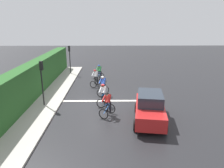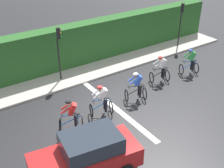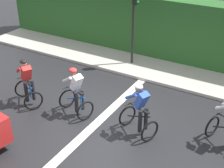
{
  "view_description": "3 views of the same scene",
  "coord_description": "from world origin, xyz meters",
  "px_view_note": "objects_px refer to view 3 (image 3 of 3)",
  "views": [
    {
      "loc": [
        0.7,
        -14.99,
        5.93
      ],
      "look_at": [
        0.91,
        0.47,
        1.29
      ],
      "focal_mm": 33.1,
      "sensor_mm": 36.0,
      "label": 1
    },
    {
      "loc": [
        10.38,
        -7.03,
        8.55
      ],
      "look_at": [
        -0.96,
        0.75,
        0.71
      ],
      "focal_mm": 46.38,
      "sensor_mm": 36.0,
      "label": 2
    },
    {
      "loc": [
        7.41,
        4.85,
        6.05
      ],
      "look_at": [
        -1.0,
        -0.07,
        0.71
      ],
      "focal_mm": 51.24,
      "sensor_mm": 36.0,
      "label": 3
    }
  ],
  "objects_px": {
    "cyclist_mid": "(140,111)",
    "cyclist_trailing": "(27,83)",
    "cyclist_fourth": "(76,93)",
    "traffic_light_near_crossing": "(134,16)"
  },
  "relations": [
    {
      "from": "cyclist_fourth",
      "to": "cyclist_trailing",
      "type": "bearing_deg",
      "value": -80.33
    },
    {
      "from": "cyclist_mid",
      "to": "cyclist_fourth",
      "type": "height_order",
      "value": "same"
    },
    {
      "from": "cyclist_fourth",
      "to": "cyclist_trailing",
      "type": "distance_m",
      "value": 1.86
    },
    {
      "from": "traffic_light_near_crossing",
      "to": "cyclist_fourth",
      "type": "bearing_deg",
      "value": 1.51
    },
    {
      "from": "cyclist_mid",
      "to": "traffic_light_near_crossing",
      "type": "bearing_deg",
      "value": -150.82
    },
    {
      "from": "cyclist_mid",
      "to": "cyclist_trailing",
      "type": "height_order",
      "value": "same"
    },
    {
      "from": "cyclist_trailing",
      "to": "traffic_light_near_crossing",
      "type": "height_order",
      "value": "traffic_light_near_crossing"
    },
    {
      "from": "cyclist_fourth",
      "to": "cyclist_trailing",
      "type": "relative_size",
      "value": 1.0
    },
    {
      "from": "cyclist_fourth",
      "to": "cyclist_mid",
      "type": "bearing_deg",
      "value": 92.18
    },
    {
      "from": "cyclist_fourth",
      "to": "cyclist_trailing",
      "type": "height_order",
      "value": "same"
    }
  ]
}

